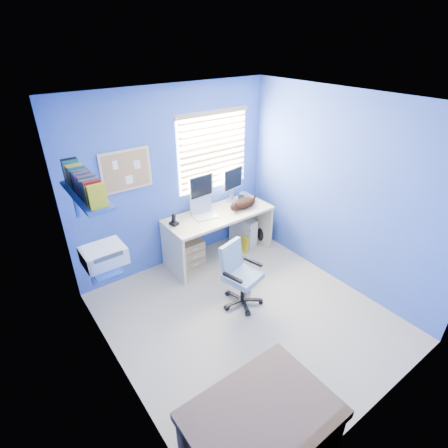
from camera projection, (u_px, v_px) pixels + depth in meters
floor at (246, 316)px, 4.25m from camera, size 3.00×3.20×0.00m
ceiling at (255, 103)px, 3.04m from camera, size 3.00×3.20×0.00m
wall_back at (174, 181)px, 4.77m from camera, size 3.00×0.01×2.50m
wall_front at (393, 315)px, 2.52m from camera, size 3.00×0.01×2.50m
wall_left at (110, 281)px, 2.86m from camera, size 0.01×3.20×2.50m
wall_right at (340, 193)px, 4.43m from camera, size 0.01×3.20×2.50m
desk at (219, 235)px, 5.22m from camera, size 1.60×0.65×0.74m
laptop at (205, 210)px, 4.90m from camera, size 0.36×0.30×0.22m
monitor_left at (200, 192)px, 5.02m from camera, size 0.40×0.14×0.54m
monitor_right at (232, 184)px, 5.28m from camera, size 0.41×0.19×0.54m
phone at (174, 219)px, 4.70m from camera, size 0.12×0.13×0.17m
mug at (241, 199)px, 5.34m from camera, size 0.10×0.09×0.10m
cd_spindle at (243, 195)px, 5.51m from camera, size 0.13×0.13×0.07m
cat at (244, 203)px, 5.17m from camera, size 0.44×0.28×0.14m
tower_pc at (243, 231)px, 5.62m from camera, size 0.27×0.47×0.45m
drawer_boxes at (190, 252)px, 5.12m from camera, size 0.35×0.28×0.41m
yellow_book at (244, 244)px, 5.46m from camera, size 0.03×0.17×0.24m
backpack at (264, 233)px, 5.70m from camera, size 0.30×0.26×0.30m
bed_corner at (261, 432)px, 2.77m from camera, size 1.09×0.78×0.52m
office_chair at (240, 282)px, 4.34m from camera, size 0.58×0.58×0.82m
window_blinds at (214, 151)px, 4.94m from camera, size 1.15×0.05×1.10m
corkboard at (126, 170)px, 4.27m from camera, size 0.64×0.02×0.52m
wall_shelves at (93, 221)px, 3.38m from camera, size 0.42×0.90×1.05m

